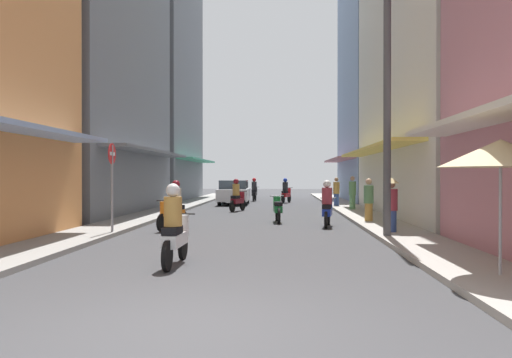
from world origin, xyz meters
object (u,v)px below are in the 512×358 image
at_px(motorbike_green, 278,209).
at_px(street_sign_no_entry, 112,176).
at_px(motorbike_black, 254,191).
at_px(pedestrian_foreground, 369,201).
at_px(motorbike_orange, 173,208).
at_px(pedestrian_midway, 391,203).
at_px(parked_car, 234,192).
at_px(motorbike_maroon, 237,197).
at_px(motorbike_blue, 327,206).
at_px(pedestrian_crossing, 336,193).
at_px(motorbike_white, 175,229).
at_px(motorbike_red, 286,192).
at_px(pedestrian_far, 352,194).
at_px(utility_pole, 387,100).
at_px(vendor_umbrella, 501,153).

xyz_separation_m(motorbike_green, street_sign_no_entry, (-4.68, -4.42, 1.21)).
distance_m(motorbike_black, pedestrian_foreground, 16.39).
xyz_separation_m(motorbike_orange, pedestrian_midway, (6.59, -1.25, 0.24)).
xyz_separation_m(motorbike_orange, pedestrian_foreground, (6.53, 2.09, 0.11)).
xyz_separation_m(parked_car, street_sign_no_entry, (-1.95, -15.45, 0.98)).
bearing_deg(motorbike_black, motorbike_orange, -95.06).
bearing_deg(motorbike_orange, street_sign_no_entry, -129.09).
bearing_deg(motorbike_maroon, motorbike_blue, -62.16).
xyz_separation_m(motorbike_maroon, pedestrian_crossing, (5.08, 2.80, 0.12)).
relative_size(motorbike_white, motorbike_black, 1.00).
distance_m(motorbike_white, street_sign_no_entry, 5.32).
bearing_deg(motorbike_white, motorbike_blue, 63.93).
relative_size(motorbike_maroon, motorbike_red, 1.00).
height_order(pedestrian_far, utility_pole, utility_pole).
relative_size(pedestrian_foreground, street_sign_no_entry, 0.61).
relative_size(motorbike_green, parked_car, 0.44).
bearing_deg(motorbike_red, motorbike_green, -91.79).
height_order(motorbike_red, motorbike_black, same).
bearing_deg(motorbike_orange, parked_car, 87.62).
relative_size(motorbike_blue, pedestrian_crossing, 1.10).
bearing_deg(pedestrian_crossing, motorbike_green, -110.40).
height_order(motorbike_orange, pedestrian_crossing, pedestrian_crossing).
distance_m(parked_car, pedestrian_foreground, 13.09).
xyz_separation_m(pedestrian_midway, utility_pole, (-0.31, -0.85, 2.82)).
distance_m(motorbike_red, pedestrian_far, 8.09).
height_order(parked_car, pedestrian_far, pedestrian_far).
height_order(motorbike_red, pedestrian_foreground, pedestrian_foreground).
bearing_deg(motorbike_black, motorbike_blue, -78.31).
height_order(motorbike_black, street_sign_no_entry, street_sign_no_entry).
bearing_deg(motorbike_blue, pedestrian_foreground, 30.53).
distance_m(motorbike_maroon, pedestrian_crossing, 5.80).
bearing_deg(pedestrian_crossing, motorbike_red, 119.88).
height_order(motorbike_orange, pedestrian_midway, pedestrian_midway).
height_order(motorbike_green, pedestrian_crossing, pedestrian_crossing).
distance_m(pedestrian_foreground, utility_pole, 5.13).
xyz_separation_m(motorbike_maroon, motorbike_white, (0.13, -14.29, 0.00)).
distance_m(motorbike_maroon, street_sign_no_entry, 10.28).
relative_size(motorbike_orange, parked_car, 0.42).
distance_m(motorbike_white, pedestrian_far, 15.27).
bearing_deg(parked_car, motorbike_white, -87.54).
relative_size(motorbike_red, pedestrian_crossing, 1.06).
bearing_deg(parked_car, motorbike_black, 75.88).
bearing_deg(pedestrian_foreground, pedestrian_far, 87.19).
bearing_deg(parked_car, pedestrian_crossing, -25.47).
height_order(motorbike_blue, pedestrian_midway, pedestrian_midway).
bearing_deg(parked_car, pedestrian_far, -41.70).
bearing_deg(pedestrian_foreground, motorbike_red, 101.78).
relative_size(motorbike_black, pedestrian_foreground, 1.11).
height_order(vendor_umbrella, utility_pole, utility_pole).
height_order(motorbike_maroon, pedestrian_far, pedestrian_far).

